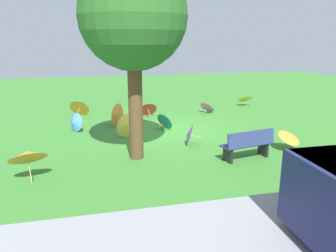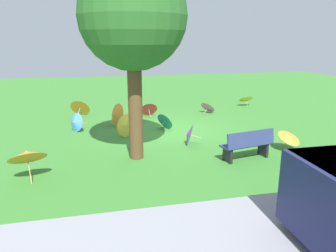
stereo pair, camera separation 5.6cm
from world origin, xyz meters
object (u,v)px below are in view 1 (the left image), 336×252
at_px(parasol_pink_0, 208,106).
at_px(parasol_blue_2, 75,122).
at_px(parasol_yellow_0, 125,125).
at_px(parasol_yellow_1, 245,98).
at_px(parasol_red_0, 148,108).
at_px(parasol_orange_0, 27,155).
at_px(parasol_orange_3, 80,107).
at_px(shade_tree, 133,18).
at_px(parasol_purple_0, 188,134).
at_px(parasol_orange_2, 115,115).
at_px(parasol_teal_0, 166,120).
at_px(park_bench, 248,144).
at_px(parasol_orange_1, 290,137).

height_order(parasol_pink_0, parasol_blue_2, parasol_blue_2).
distance_m(parasol_yellow_0, parasol_yellow_1, 7.94).
height_order(parasol_yellow_0, parasol_red_0, parasol_yellow_0).
xyz_separation_m(parasol_yellow_1, parasol_blue_2, (8.59, 3.08, -0.06)).
xyz_separation_m(parasol_orange_0, parasol_orange_3, (-1.06, -6.90, -0.22)).
xyz_separation_m(shade_tree, parasol_purple_0, (-1.86, -0.84, -3.63)).
xyz_separation_m(parasol_pink_0, parasol_purple_0, (2.31, 4.43, 0.03)).
bearing_deg(shade_tree, parasol_yellow_0, -87.32).
bearing_deg(parasol_yellow_0, parasol_blue_2, -30.16).
bearing_deg(parasol_orange_0, parasol_yellow_1, -142.65).
bearing_deg(parasol_orange_2, parasol_orange_0, 61.80).
bearing_deg(parasol_teal_0, parasol_blue_2, -6.28).
relative_size(parasol_red_0, parasol_orange_2, 0.77).
xyz_separation_m(park_bench, parasol_orange_0, (6.01, -0.02, 0.17)).
distance_m(park_bench, parasol_teal_0, 4.15).
bearing_deg(parasol_blue_2, parasol_purple_0, 146.74).
bearing_deg(shade_tree, parasol_teal_0, -117.97).
xyz_separation_m(parasol_orange_0, parasol_yellow_1, (-9.53, -7.27, -0.21)).
bearing_deg(park_bench, parasol_orange_3, -54.42).
relative_size(parasol_yellow_0, parasol_orange_2, 0.93).
height_order(park_bench, parasol_teal_0, park_bench).
relative_size(parasol_pink_0, parasol_orange_3, 0.87).
bearing_deg(parasol_pink_0, parasol_red_0, 0.08).
height_order(parasol_orange_1, parasol_orange_2, parasol_orange_2).
bearing_deg(parasol_orange_1, shade_tree, -5.30).
xyz_separation_m(shade_tree, parasol_teal_0, (-1.56, -2.94, -3.64)).
bearing_deg(parasol_blue_2, shade_tree, 120.04).
height_order(parasol_orange_1, parasol_orange_3, parasol_orange_3).
xyz_separation_m(parasol_orange_0, parasol_blue_2, (-0.94, -4.20, -0.26)).
height_order(parasol_yellow_0, parasol_purple_0, parasol_yellow_0).
bearing_deg(parasol_purple_0, parasol_pink_0, -117.54).
height_order(parasol_yellow_1, parasol_teal_0, parasol_teal_0).
xyz_separation_m(parasol_yellow_0, parasol_blue_2, (1.81, -1.05, -0.06)).
xyz_separation_m(parasol_yellow_0, parasol_orange_1, (-4.93, 2.71, 0.02)).
distance_m(parasol_yellow_1, parasol_orange_2, 7.49).
bearing_deg(shade_tree, parasol_orange_3, -73.39).
distance_m(shade_tree, parasol_orange_0, 4.49).
height_order(parasol_red_0, parasol_blue_2, parasol_blue_2).
bearing_deg(parasol_orange_0, parasol_purple_0, -159.99).
bearing_deg(parasol_yellow_1, parasol_pink_0, 24.27).
bearing_deg(parasol_blue_2, parasol_orange_1, 150.79).
bearing_deg(park_bench, parasol_orange_1, -164.99).
xyz_separation_m(park_bench, parasol_orange_3, (4.95, -6.92, -0.05)).
height_order(parasol_red_0, parasol_pink_0, parasol_red_0).
xyz_separation_m(parasol_blue_2, parasol_teal_0, (-3.48, 0.38, -0.02)).
height_order(park_bench, parasol_red_0, park_bench).
relative_size(parasol_yellow_0, parasol_pink_0, 1.03).
height_order(parasol_orange_0, parasol_orange_2, parasol_orange_0).
bearing_deg(parasol_pink_0, parasol_orange_2, 18.00).
bearing_deg(parasol_teal_0, parasol_orange_1, 133.92).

